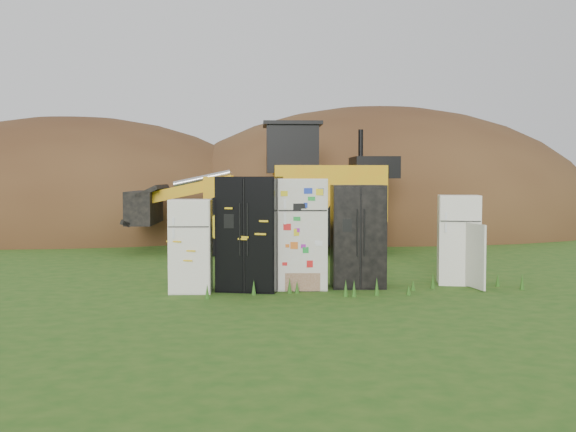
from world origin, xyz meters
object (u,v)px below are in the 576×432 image
fridge_leftmost (191,246)px  wheel_loader (260,187)px  fridge_open_door (459,240)px  fridge_black_side (250,233)px  fridge_dark_mid (358,236)px  fridge_sticker (302,234)px

fridge_leftmost → wheel_loader: wheel_loader is taller
wheel_loader → fridge_open_door: bearing=-59.2°
fridge_black_side → fridge_open_door: (3.80, -0.03, -0.17)m
fridge_dark_mid → fridge_sticker: bearing=-173.4°
fridge_dark_mid → wheel_loader: (-0.69, 6.50, 0.78)m
fridge_sticker → fridge_dark_mid: fridge_sticker is taller
fridge_black_side → wheel_loader: bearing=101.1°
fridge_sticker → fridge_open_door: 2.89m
fridge_sticker → fridge_dark_mid: 1.00m
fridge_sticker → wheel_loader: size_ratio=0.27×
fridge_leftmost → wheel_loader: 6.93m
fridge_leftmost → fridge_dark_mid: size_ratio=0.87×
fridge_leftmost → fridge_dark_mid: bearing=9.4°
fridge_dark_mid → fridge_open_door: 1.90m
fridge_leftmost → fridge_sticker: (1.92, 0.06, 0.17)m
fridge_sticker → fridge_leftmost: bearing=-167.7°
fridge_dark_mid → wheel_loader: size_ratio=0.26×
fridge_black_side → fridge_dark_mid: size_ratio=1.08×
fridge_black_side → fridge_dark_mid: 1.91m
fridge_black_side → fridge_dark_mid: fridge_black_side is taller
fridge_leftmost → fridge_open_door: (4.81, -0.00, 0.02)m
fridge_dark_mid → wheel_loader: 6.58m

